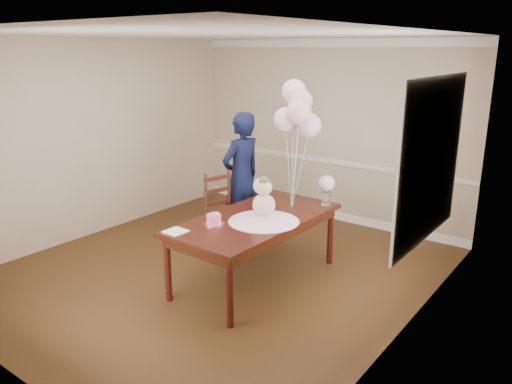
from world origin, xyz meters
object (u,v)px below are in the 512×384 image
Objects in this scene: woman at (242,177)px; dining_table_top at (256,219)px; dining_chair_seat at (228,219)px; birthday_cake at (214,219)px.

dining_table_top is at bearing 53.14° from woman.
dining_table_top is at bearing -16.24° from dining_chair_seat.
dining_table_top is 13.33× the size of birthday_cake.
birthday_cake is at bearing -45.65° from dining_chair_seat.
woman reaches higher than dining_chair_seat.
woman is (-0.94, 0.93, 0.14)m from dining_table_top.
woman reaches higher than birthday_cake.
woman is at bearing 117.73° from birthday_cake.
woman reaches higher than dining_table_top.
dining_chair_seat is at bearing 27.56° from woman.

